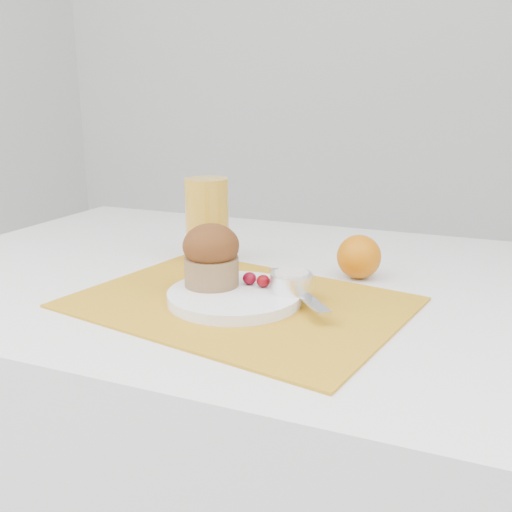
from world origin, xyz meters
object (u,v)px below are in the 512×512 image
at_px(table, 251,467).
at_px(muffin, 211,255).
at_px(plate, 235,296).
at_px(juice_glass, 207,221).
at_px(orange, 359,257).

relative_size(table, muffin, 13.14).
bearing_deg(plate, juice_glass, 127.14).
height_order(juice_glass, muffin, juice_glass).
bearing_deg(plate, orange, 53.89).
bearing_deg(orange, muffin, -135.70).
distance_m(orange, muffin, 0.25).
relative_size(table, plate, 6.30).
bearing_deg(orange, table, -165.29).
height_order(plate, muffin, muffin).
bearing_deg(orange, plate, -126.11).
bearing_deg(muffin, table, 87.21).
xyz_separation_m(plate, juice_glass, (-0.13, 0.17, 0.06)).
relative_size(orange, juice_glass, 0.47).
bearing_deg(table, plate, -75.74).
height_order(orange, juice_glass, juice_glass).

